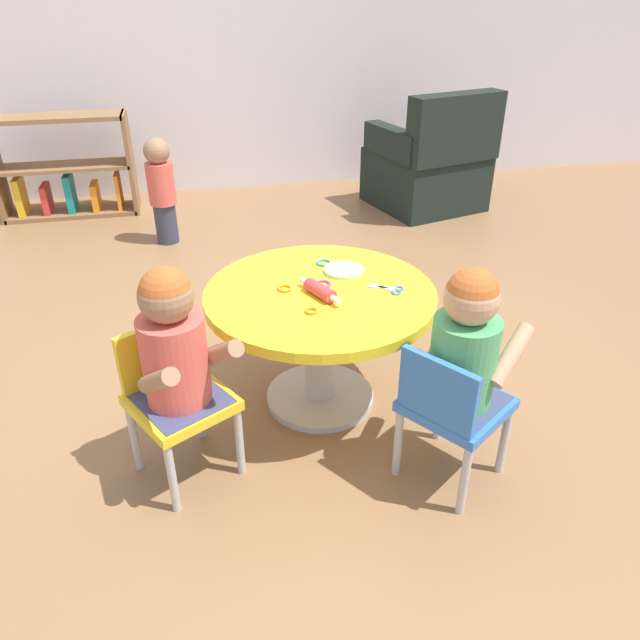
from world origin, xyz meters
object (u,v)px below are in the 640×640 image
(child_chair_left, at_px, (176,396))
(child_chair_right, at_px, (451,408))
(bookshelf_low, at_px, (65,173))
(toddler_standing, at_px, (161,188))
(craft_table, at_px, (320,319))
(seated_child_right, at_px, (466,344))
(seated_child_left, at_px, (174,344))
(armchair_dark, at_px, (430,166))
(rolling_pin, at_px, (320,290))
(craft_scissors, at_px, (391,289))

(child_chair_left, relative_size, child_chair_right, 1.00)
(bookshelf_low, distance_m, toddler_standing, 0.97)
(craft_table, distance_m, toddler_standing, 1.97)
(child_chair_left, height_order, bookshelf_low, bookshelf_low)
(craft_table, relative_size, child_chair_left, 1.62)
(seated_child_right, bearing_deg, craft_table, 125.36)
(seated_child_left, bearing_deg, toddler_standing, 92.24)
(craft_table, height_order, toddler_standing, toddler_standing)
(craft_table, height_order, seated_child_right, seated_child_right)
(child_chair_right, height_order, bookshelf_low, bookshelf_low)
(armchair_dark, distance_m, rolling_pin, 2.56)
(child_chair_left, distance_m, bookshelf_low, 2.92)
(craft_scissors, bearing_deg, child_chair_right, -82.36)
(child_chair_left, height_order, seated_child_left, seated_child_left)
(bookshelf_low, height_order, craft_scissors, bookshelf_low)
(seated_child_right, distance_m, armchair_dark, 2.82)
(child_chair_right, relative_size, seated_child_right, 1.05)
(seated_child_left, bearing_deg, bookshelf_low, 105.04)
(toddler_standing, bearing_deg, seated_child_right, -67.64)
(seated_child_left, bearing_deg, child_chair_right, -14.26)
(child_chair_right, xyz_separation_m, seated_child_right, (0.03, 0.02, 0.23))
(armchair_dark, bearing_deg, seated_child_right, -109.37)
(bookshelf_low, bearing_deg, rolling_pin, -63.55)
(seated_child_left, height_order, toddler_standing, seated_child_left)
(craft_table, xyz_separation_m, craft_scissors, (0.26, -0.05, 0.13))
(craft_table, relative_size, toddler_standing, 1.29)
(seated_child_left, distance_m, rolling_pin, 0.59)
(child_chair_right, height_order, rolling_pin, rolling_pin)
(seated_child_right, relative_size, bookshelf_low, 0.55)
(child_chair_left, bearing_deg, craft_scissors, 15.32)
(seated_child_right, bearing_deg, rolling_pin, 128.69)
(toddler_standing, height_order, rolling_pin, toddler_standing)
(child_chair_right, bearing_deg, child_chair_left, 163.92)
(bookshelf_low, bearing_deg, craft_table, -62.97)
(rolling_pin, bearing_deg, armchair_dark, 59.41)
(craft_table, distance_m, child_chair_left, 0.62)
(craft_table, bearing_deg, bookshelf_low, 117.03)
(child_chair_left, bearing_deg, bookshelf_low, 104.85)
(rolling_pin, bearing_deg, child_chair_left, -157.37)
(seated_child_right, bearing_deg, armchair_dark, 70.63)
(seated_child_left, distance_m, armchair_dark, 3.07)
(seated_child_left, relative_size, rolling_pin, 2.34)
(bookshelf_low, height_order, toddler_standing, bookshelf_low)
(seated_child_right, xyz_separation_m, craft_scissors, (-0.10, 0.45, -0.02))
(seated_child_left, height_order, seated_child_right, same)
(rolling_pin, bearing_deg, toddler_standing, 107.66)
(craft_table, bearing_deg, toddler_standing, 108.33)
(child_chair_right, bearing_deg, seated_child_right, 34.87)
(seated_child_right, bearing_deg, child_chair_right, -145.13)
(child_chair_left, relative_size, seated_child_left, 1.05)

